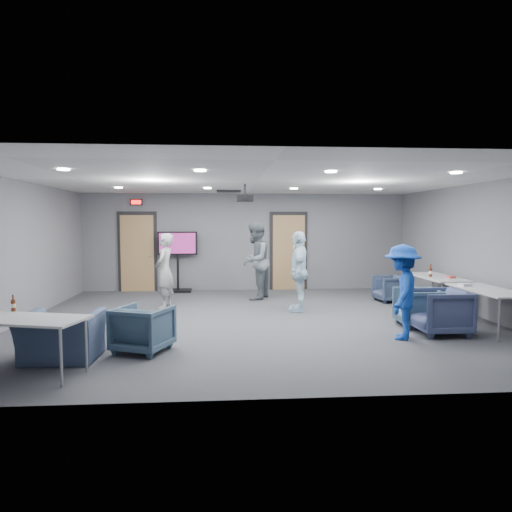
{
  "coord_description": "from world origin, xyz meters",
  "views": [
    {
      "loc": [
        -0.68,
        -8.78,
        1.92
      ],
      "look_at": [
        0.03,
        0.73,
        1.2
      ],
      "focal_mm": 32.0,
      "sensor_mm": 36.0,
      "label": 1
    }
  ],
  "objects": [
    {
      "name": "floor",
      "position": [
        0.0,
        0.0,
        0.0
      ],
      "size": [
        9.0,
        9.0,
        0.0
      ],
      "primitive_type": "plane",
      "color": "#323539",
      "rests_on": "ground"
    },
    {
      "name": "ceiling",
      "position": [
        0.0,
        0.0,
        2.7
      ],
      "size": [
        9.0,
        9.0,
        0.0
      ],
      "primitive_type": "plane",
      "rotation": [
        3.14,
        0.0,
        0.0
      ],
      "color": "silver",
      "rests_on": "wall_back"
    },
    {
      "name": "wall_back",
      "position": [
        0.0,
        4.0,
        1.35
      ],
      "size": [
        9.0,
        0.02,
        2.7
      ],
      "primitive_type": "cube",
      "color": "slate",
      "rests_on": "floor"
    },
    {
      "name": "wall_front",
      "position": [
        0.0,
        -4.0,
        1.35
      ],
      "size": [
        9.0,
        0.02,
        2.7
      ],
      "primitive_type": "cube",
      "color": "slate",
      "rests_on": "floor"
    },
    {
      "name": "wall_left",
      "position": [
        -4.5,
        0.0,
        1.35
      ],
      "size": [
        0.02,
        8.0,
        2.7
      ],
      "primitive_type": "cube",
      "color": "slate",
      "rests_on": "floor"
    },
    {
      "name": "wall_right",
      "position": [
        4.5,
        0.0,
        1.35
      ],
      "size": [
        0.02,
        8.0,
        2.7
      ],
      "primitive_type": "cube",
      "color": "slate",
      "rests_on": "floor"
    },
    {
      "name": "door_left",
      "position": [
        -3.0,
        3.95,
        1.07
      ],
      "size": [
        1.06,
        0.17,
        2.24
      ],
      "color": "black",
      "rests_on": "wall_back"
    },
    {
      "name": "door_right",
      "position": [
        1.2,
        3.95,
        1.07
      ],
      "size": [
        1.06,
        0.17,
        2.24
      ],
      "color": "black",
      "rests_on": "wall_back"
    },
    {
      "name": "exit_sign",
      "position": [
        -3.0,
        3.93,
        2.45
      ],
      "size": [
        0.32,
        0.08,
        0.16
      ],
      "color": "black",
      "rests_on": "wall_back"
    },
    {
      "name": "hvac_diffuser",
      "position": [
        -0.5,
        2.8,
        2.69
      ],
      "size": [
        0.6,
        0.6,
        0.03
      ],
      "primitive_type": "cube",
      "color": "black",
      "rests_on": "ceiling"
    },
    {
      "name": "downlights",
      "position": [
        0.0,
        0.0,
        2.68
      ],
      "size": [
        6.18,
        3.78,
        0.02
      ],
      "color": "white",
      "rests_on": "ceiling"
    },
    {
      "name": "person_a",
      "position": [
        -1.95,
        1.38,
        0.83
      ],
      "size": [
        0.51,
        0.67,
        1.67
      ],
      "primitive_type": "imported",
      "rotation": [
        0.0,
        0.0,
        -1.77
      ],
      "color": "#969997",
      "rests_on": "floor"
    },
    {
      "name": "person_b",
      "position": [
        0.14,
        2.41,
        0.96
      ],
      "size": [
        1.03,
        1.14,
        1.91
      ],
      "primitive_type": "imported",
      "rotation": [
        0.0,
        0.0,
        -1.97
      ],
      "color": "slate",
      "rests_on": "floor"
    },
    {
      "name": "person_c",
      "position": [
        0.96,
        0.82,
        0.86
      ],
      "size": [
        0.61,
        1.07,
        1.72
      ],
      "primitive_type": "imported",
      "rotation": [
        0.0,
        0.0,
        -1.77
      ],
      "color": "silver",
      "rests_on": "floor"
    },
    {
      "name": "person_d",
      "position": [
        2.25,
        -1.61,
        0.78
      ],
      "size": [
        0.97,
        1.15,
        1.55
      ],
      "primitive_type": "imported",
      "rotation": [
        0.0,
        0.0,
        -2.05
      ],
      "color": "#1942A4",
      "rests_on": "floor"
    },
    {
      "name": "chair_right_a",
      "position": [
        3.35,
        1.82,
        0.31
      ],
      "size": [
        0.75,
        0.74,
        0.62
      ],
      "primitive_type": "imported",
      "rotation": [
        0.0,
        0.0,
        -1.46
      ],
      "color": "#333F58",
      "rests_on": "floor"
    },
    {
      "name": "chair_right_b",
      "position": [
        2.91,
        -0.77,
        0.35
      ],
      "size": [
        0.83,
        0.81,
        0.71
      ],
      "primitive_type": "imported",
      "rotation": [
        0.0,
        0.0,
        -1.64
      ],
      "color": "#364C5E",
      "rests_on": "floor"
    },
    {
      "name": "chair_right_c",
      "position": [
        3.03,
        -1.36,
        0.39
      ],
      "size": [
        0.85,
        0.83,
        0.77
      ],
      "primitive_type": "imported",
      "rotation": [
        0.0,
        0.0,
        -1.57
      ],
      "color": "#3C4668",
      "rests_on": "floor"
    },
    {
      "name": "chair_front_a",
      "position": [
        -1.85,
        -2.06,
        0.34
      ],
      "size": [
        0.96,
        0.97,
        0.69
      ],
      "primitive_type": "imported",
      "rotation": [
        0.0,
        0.0,
        2.76
      ],
      "color": "#384D60",
      "rests_on": "floor"
    },
    {
      "name": "chair_front_b",
      "position": [
        -2.9,
        -2.4,
        0.33
      ],
      "size": [
        1.04,
        0.92,
        0.66
      ],
      "primitive_type": "imported",
      "rotation": [
        0.0,
        0.0,
        3.11
      ],
      "color": "#3C4A68",
      "rests_on": "floor"
    },
    {
      "name": "table_right_a",
      "position": [
        4.0,
        0.76,
        0.68
      ],
      "size": [
        0.74,
        1.76,
        0.73
      ],
      "rotation": [
        0.0,
        0.0,
        1.57
      ],
      "color": "silver",
      "rests_on": "floor"
    },
    {
      "name": "table_right_b",
      "position": [
        4.0,
        -1.14,
        0.68
      ],
      "size": [
        0.72,
        1.72,
        0.73
      ],
      "rotation": [
        0.0,
        0.0,
        1.57
      ],
      "color": "silver",
      "rests_on": "floor"
    },
    {
      "name": "table_front_left",
      "position": [
        -3.21,
        -3.0,
        0.68
      ],
      "size": [
        1.79,
        1.1,
        0.73
      ],
      "rotation": [
        0.0,
        0.0,
        -0.25
      ],
      "color": "silver",
      "rests_on": "floor"
    },
    {
      "name": "bottle_front",
      "position": [
        -3.44,
        -2.58,
        0.81
      ],
      "size": [
        0.06,
        0.06,
        0.22
      ],
      "color": "#53200E",
      "rests_on": "table_front_left"
    },
    {
      "name": "bottle_right",
      "position": [
        3.82,
        0.7,
        0.83
      ],
      "size": [
        0.07,
        0.07,
        0.27
      ],
      "color": "#53200E",
      "rests_on": "table_right_a"
    },
    {
      "name": "snack_box",
      "position": [
        4.16,
        0.46,
        0.75
      ],
      "size": [
        0.2,
        0.16,
        0.04
      ],
      "primitive_type": "cube",
      "rotation": [
        0.0,
        0.0,
        0.33
      ],
      "color": "#CC3933",
      "rests_on": "table_right_a"
    },
    {
      "name": "wrapper",
      "position": [
        3.81,
        -0.71,
        0.75
      ],
      "size": [
        0.25,
        0.2,
        0.05
      ],
      "primitive_type": "cube",
      "rotation": [
        0.0,
        0.0,
        0.3
      ],
      "color": "silver",
      "rests_on": "table_right_b"
    },
    {
      "name": "tv_stand",
      "position": [
        -1.88,
        3.75,
        0.94
      ],
      "size": [
        1.08,
        0.51,
        1.65
      ],
      "color": "black",
      "rests_on": "floor"
    },
    {
      "name": "projector",
      "position": [
        -0.2,
        0.65,
        2.4
      ],
      "size": [
        0.35,
        0.34,
        0.36
      ],
      "rotation": [
        0.0,
        0.0,
        -0.04
      ],
      "color": "black",
      "rests_on": "ceiling"
    }
  ]
}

